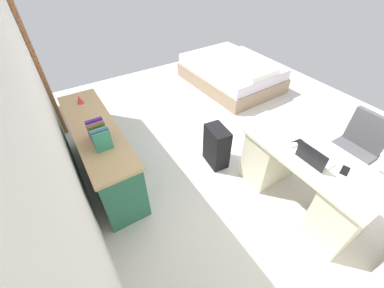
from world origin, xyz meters
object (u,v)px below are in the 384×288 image
at_px(desk, 304,179).
at_px(bed, 231,73).
at_px(office_chair, 350,154).
at_px(cell_phone_by_mouse, 298,142).
at_px(credenza, 102,152).
at_px(laptop, 313,158).
at_px(cell_phone_near_laptop, 345,171).
at_px(computer_mouse, 294,145).
at_px(suitcase_black, 217,146).
at_px(figurine_small, 80,99).

xyz_separation_m(desk, bed, (2.74, -1.20, -0.15)).
xyz_separation_m(office_chair, cell_phone_by_mouse, (0.28, 0.75, 0.33)).
distance_m(credenza, bed, 3.18).
relative_size(desk, laptop, 4.64).
height_order(laptop, cell_phone_by_mouse, laptop).
bearing_deg(desk, bed, -23.64).
height_order(desk, cell_phone_near_laptop, cell_phone_near_laptop).
height_order(bed, cell_phone_near_laptop, cell_phone_near_laptop).
bearing_deg(cell_phone_near_laptop, laptop, 16.01).
bearing_deg(credenza, cell_phone_by_mouse, -127.82).
bearing_deg(laptop, bed, -24.97).
relative_size(computer_mouse, cell_phone_near_laptop, 0.74).
distance_m(computer_mouse, cell_phone_by_mouse, 0.08).
distance_m(desk, credenza, 2.39).
bearing_deg(credenza, office_chair, -123.30).
bearing_deg(credenza, computer_mouse, -129.27).
bearing_deg(cell_phone_by_mouse, computer_mouse, 102.55).
bearing_deg(computer_mouse, cell_phone_by_mouse, -83.23).
bearing_deg(credenza, bed, -69.26).
distance_m(credenza, suitcase_black, 1.46).
xyz_separation_m(computer_mouse, cell_phone_near_laptop, (-0.50, -0.12, -0.01)).
bearing_deg(office_chair, desk, 85.96).
xyz_separation_m(laptop, computer_mouse, (0.26, -0.04, -0.03)).
height_order(cell_phone_near_laptop, figurine_small, figurine_small).
distance_m(suitcase_black, computer_mouse, 1.02).
xyz_separation_m(laptop, cell_phone_by_mouse, (0.27, -0.12, -0.04)).
xyz_separation_m(desk, laptop, (-0.05, 0.10, 0.41)).
relative_size(cell_phone_near_laptop, cell_phone_by_mouse, 1.00).
bearing_deg(cell_phone_near_laptop, credenza, 25.92).
bearing_deg(computer_mouse, credenza, 50.48).
bearing_deg(credenza, cell_phone_near_laptop, -136.04).
distance_m(office_chair, figurine_small, 3.42).
bearing_deg(desk, figurine_small, 38.80).
xyz_separation_m(bed, computer_mouse, (-2.52, 1.26, 0.52)).
xyz_separation_m(office_chair, bed, (2.79, -0.43, -0.18)).
height_order(office_chair, suitcase_black, office_chair).
relative_size(desk, office_chair, 1.53).
relative_size(laptop, cell_phone_near_laptop, 2.29).
distance_m(bed, cell_phone_near_laptop, 3.27).
distance_m(desk, cell_phone_near_laptop, 0.47).
xyz_separation_m(office_chair, figurine_small, (2.26, 2.54, 0.42)).
bearing_deg(suitcase_black, bed, -37.55).
bearing_deg(cell_phone_by_mouse, cell_phone_near_laptop, -169.37).
bearing_deg(desk, computer_mouse, 15.28).
relative_size(bed, cell_phone_near_laptop, 14.35).
xyz_separation_m(office_chair, computer_mouse, (0.27, 0.83, 0.34)).
relative_size(desk, credenza, 0.80).
relative_size(office_chair, cell_phone_by_mouse, 6.91).
relative_size(suitcase_black, cell_phone_near_laptop, 4.25).
bearing_deg(cell_phone_by_mouse, desk, -179.77).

